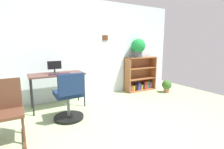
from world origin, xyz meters
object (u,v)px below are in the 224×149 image
object	(u,v)px
desk	(57,76)
office_chair	(69,100)
potted_plant_floor	(167,86)
rocking_chair	(6,110)
potted_plant_on_shelf	(138,47)
bookshelf_low	(139,76)
keyboard	(60,74)
monitor	(55,67)

from	to	relation	value
desk	office_chair	distance (m)	0.78
potted_plant_floor	rocking_chair	bearing A→B (deg)	-170.87
desk	potted_plant_floor	xyz separation A→B (m)	(2.84, -0.32, -0.47)
desk	potted_plant_on_shelf	distance (m)	2.31
office_chair	rocking_chair	bearing A→B (deg)	-167.65
office_chair	bookshelf_low	distance (m)	2.50
keyboard	bookshelf_low	world-z (taller)	bookshelf_low
bookshelf_low	potted_plant_on_shelf	distance (m)	0.84
monitor	potted_plant_floor	xyz separation A→B (m)	(2.87, -0.36, -0.66)
monitor	bookshelf_low	distance (m)	2.43
desk	monitor	bearing A→B (deg)	128.52
monitor	bookshelf_low	size ratio (longest dim) A/B	0.29
bookshelf_low	desk	bearing A→B (deg)	-173.67
desk	rocking_chair	distance (m)	1.28
monitor	potted_plant_on_shelf	size ratio (longest dim) A/B	0.54
monitor	keyboard	distance (m)	0.21
keyboard	bookshelf_low	distance (m)	2.37
monitor	rocking_chair	bearing A→B (deg)	-131.07
monitor	potted_plant_on_shelf	distance (m)	2.29
desk	bookshelf_low	xyz separation A→B (m)	(2.34, 0.26, -0.25)
desk	monitor	world-z (taller)	monitor
bookshelf_low	potted_plant_floor	world-z (taller)	bookshelf_low
office_chair	bookshelf_low	world-z (taller)	bookshelf_low
keyboard	potted_plant_on_shelf	distance (m)	2.28
office_chair	potted_plant_floor	bearing A→B (deg)	8.07
keyboard	bookshelf_low	xyz separation A→B (m)	(2.32, 0.38, -0.32)
potted_plant_on_shelf	bookshelf_low	bearing A→B (deg)	24.97
desk	rocking_chair	xyz separation A→B (m)	(-0.86, -0.92, -0.23)
desk	potted_plant_on_shelf	world-z (taller)	potted_plant_on_shelf
desk	potted_plant_floor	world-z (taller)	desk
monitor	office_chair	xyz separation A→B (m)	(0.07, -0.76, -0.48)
bookshelf_low	potted_plant_on_shelf	bearing A→B (deg)	-155.03
rocking_chair	office_chair	bearing A→B (deg)	12.35
office_chair	potted_plant_floor	distance (m)	2.83
office_chair	potted_plant_on_shelf	bearing A→B (deg)	22.88
office_chair	desk	bearing A→B (deg)	93.26
keyboard	rocking_chair	size ratio (longest dim) A/B	0.48
monitor	rocking_chair	xyz separation A→B (m)	(-0.83, -0.95, -0.42)
potted_plant_floor	office_chair	bearing A→B (deg)	-171.93
desk	bookshelf_low	distance (m)	2.37
potted_plant_on_shelf	rocking_chair	bearing A→B (deg)	-160.07
bookshelf_low	potted_plant_floor	size ratio (longest dim) A/B	2.77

